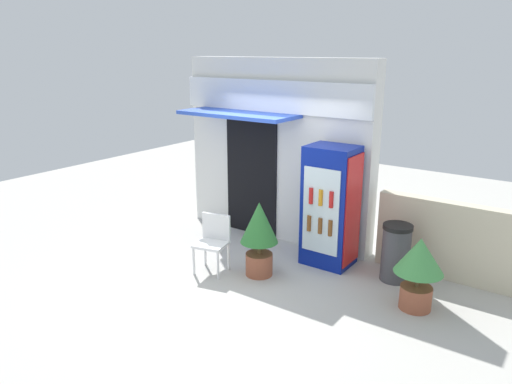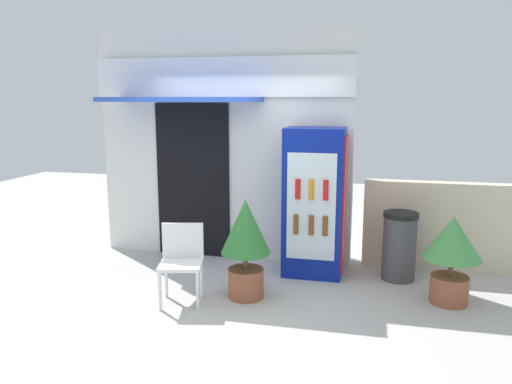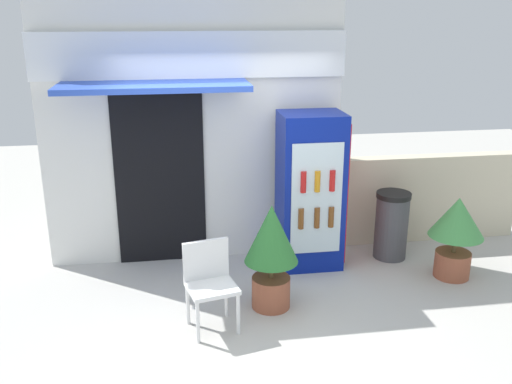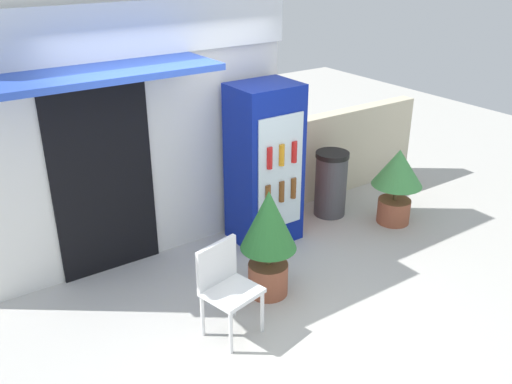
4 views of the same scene
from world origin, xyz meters
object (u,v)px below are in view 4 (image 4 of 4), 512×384
Objects in this scene: plastic_chair at (226,283)px; trash_bin at (331,184)px; potted_plant_near_shop at (269,234)px; drink_cooler at (265,165)px; potted_plant_curbside at (397,178)px.

trash_bin is at bearing 28.07° from plastic_chair.
potted_plant_near_shop is at bearing 21.80° from plastic_chair.
drink_cooler reaches higher than potted_plant_near_shop.
potted_plant_near_shop is at bearing -149.69° from trash_bin.
potted_plant_curbside is (2.84, 0.62, 0.10)m from plastic_chair.
trash_bin is at bearing 129.02° from potted_plant_curbside.
potted_plant_curbside is 1.14× the size of trash_bin.
plastic_chair reaches higher than trash_bin.
drink_cooler reaches higher than trash_bin.
potted_plant_curbside is 0.82m from trash_bin.
potted_plant_near_shop is at bearing -170.67° from potted_plant_curbside.
plastic_chair is 0.76× the size of potted_plant_near_shop.
plastic_chair is 1.02× the size of trash_bin.
drink_cooler is 1.69m from potted_plant_curbside.
plastic_chair is at bearing -151.93° from trash_bin.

